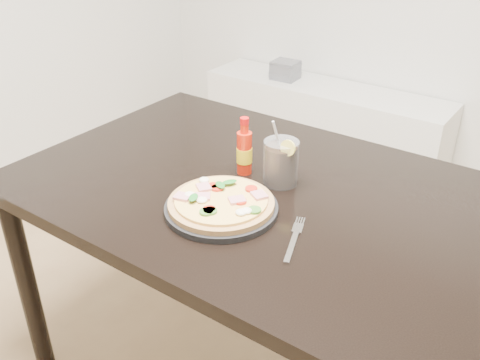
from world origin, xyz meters
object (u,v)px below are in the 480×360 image
Objects in this scene: fork at (295,237)px; media_console at (322,128)px; plate at (221,208)px; dining_table at (265,214)px; pizza at (221,202)px; hot_sauce_bottle at (244,151)px; cola_cup at (281,163)px.

fork is 0.13× the size of media_console.
fork reaches higher than media_console.
plate is at bearing -71.83° from media_console.
dining_table is at bearing 80.45° from plate.
dining_table is at bearing 80.36° from pizza.
dining_table is 8.26× the size of hot_sauce_bottle.
media_console is at bearing 94.92° from fork.
pizza is 0.22m from fork.
plate reaches higher than media_console.
pizza is at bearing 161.57° from fork.
cola_cup is at bearing 78.48° from plate.
dining_table is 5.18× the size of pizza.
dining_table is 0.19m from hot_sauce_bottle.
cola_cup is (0.04, 0.21, 0.03)m from pizza.
pizza is 1.48× the size of fork.
fork is at bearing -51.02° from cola_cup.
hot_sauce_bottle is 0.12m from cola_cup.
fork is at bearing -35.13° from hot_sauce_bottle.
cola_cup is (0.04, 0.21, 0.05)m from plate.
media_console is at bearing 108.00° from hot_sauce_bottle.
pizza is 1.45× the size of cola_cup.
dining_table is at bearing 119.74° from fork.
hot_sauce_bottle is at bearing 125.22° from fork.
dining_table is 1.00× the size of media_console.
plate is at bearing 48.09° from pizza.
pizza reaches higher than fork.
pizza is 1.59× the size of hot_sauce_bottle.
hot_sauce_bottle is 0.91× the size of cola_cup.
plate is 1.56× the size of cola_cup.
pizza is at bearing -70.71° from hot_sauce_bottle.
dining_table is at bearing -22.62° from hot_sauce_bottle.
cola_cup reaches higher than dining_table.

